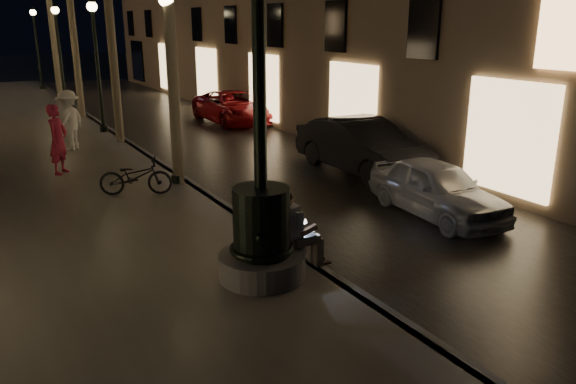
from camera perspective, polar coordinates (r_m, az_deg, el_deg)
ground at (r=21.34m, az=-16.75°, el=5.01°), size 120.00×120.00×0.00m
cobble_lane at (r=22.21m, az=-9.22°, el=5.99°), size 6.00×45.00×0.02m
curb_strip at (r=21.32m, az=-16.77°, el=5.28°), size 0.25×45.00×0.20m
fountain_lamppost at (r=8.82m, az=-2.73°, el=-2.62°), size 1.40×1.40×5.21m
seated_man_laptop at (r=9.20m, az=0.68°, el=-3.68°), size 1.00×0.34×1.37m
lamp_curb_a at (r=14.15m, az=-11.92°, el=12.86°), size 0.36×0.36×4.81m
lamp_curb_b at (r=21.86m, az=-18.93°, el=13.67°), size 0.36×0.36×4.81m
lamp_curb_c at (r=29.73m, az=-22.28°, el=13.99°), size 0.36×0.36×4.81m
lamp_curb_d at (r=37.65m, az=-24.22°, el=14.15°), size 0.36×0.36×4.81m
car_front at (r=12.82m, az=14.89°, el=0.35°), size 1.76×3.76×1.24m
car_second at (r=16.07m, az=7.53°, el=4.63°), size 1.64×4.66×1.53m
car_third at (r=24.19m, az=-5.59°, el=8.59°), size 2.27×4.80×1.33m
pedestrian_red at (r=16.24m, az=-22.33°, el=4.97°), size 0.77×0.82×1.87m
pedestrian_white at (r=19.22m, az=-21.34°, el=6.80°), size 1.36×1.37×1.90m
bicycle at (r=13.74m, az=-15.23°, el=1.53°), size 1.78×1.25×0.89m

